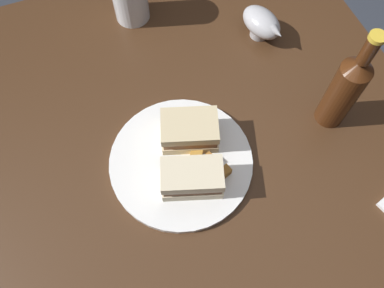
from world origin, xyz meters
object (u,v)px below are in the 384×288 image
at_px(plate, 181,162).
at_px(gravy_boat, 262,23).
at_px(sandwich_half_left, 192,178).
at_px(sandwich_half_right, 190,131).
at_px(cider_bottle, 345,89).

distance_m(plate, gravy_boat, 0.38).
xyz_separation_m(sandwich_half_left, sandwich_half_right, (0.10, -0.03, -0.00)).
distance_m(sandwich_half_right, cider_bottle, 0.31).
distance_m(sandwich_half_right, gravy_boat, 0.33).
height_order(sandwich_half_left, sandwich_half_right, sandwich_half_left).
distance_m(sandwich_half_left, cider_bottle, 0.34).
relative_size(sandwich_half_left, sandwich_half_right, 1.00).
relative_size(sandwich_half_left, cider_bottle, 0.52).
bearing_deg(plate, cider_bottle, -92.11).
xyz_separation_m(plate, cider_bottle, (-0.01, -0.34, 0.10)).
distance_m(plate, sandwich_half_left, 0.07).
bearing_deg(sandwich_half_left, plate, 2.91).
height_order(sandwich_half_right, cider_bottle, cider_bottle).
distance_m(plate, sandwich_half_right, 0.07).
relative_size(sandwich_half_right, cider_bottle, 0.52).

